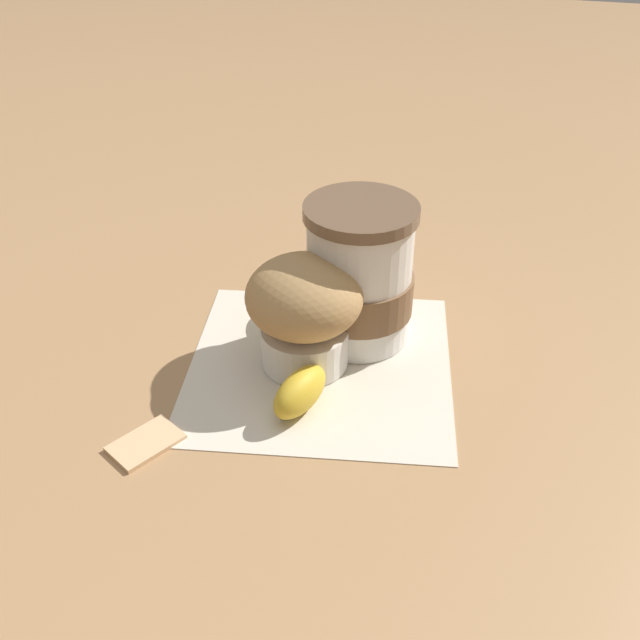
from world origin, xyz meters
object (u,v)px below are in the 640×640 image
(banana, at_px, (300,346))
(sugar_packet, at_px, (145,441))
(muffin, at_px, (304,309))
(coffee_cup, at_px, (359,277))

(banana, relative_size, sugar_packet, 3.38)
(muffin, bearing_deg, coffee_cup, 147.33)
(banana, bearing_deg, muffin, 105.88)
(coffee_cup, bearing_deg, muffin, -32.67)
(banana, height_order, sugar_packet, banana)
(muffin, bearing_deg, banana, -74.12)
(coffee_cup, bearing_deg, sugar_packet, -34.00)
(coffee_cup, bearing_deg, banana, -34.96)
(coffee_cup, height_order, sugar_packet, coffee_cup)
(coffee_cup, height_order, muffin, coffee_cup)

